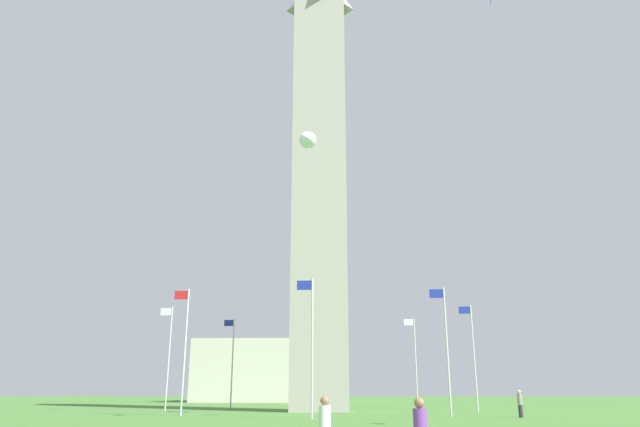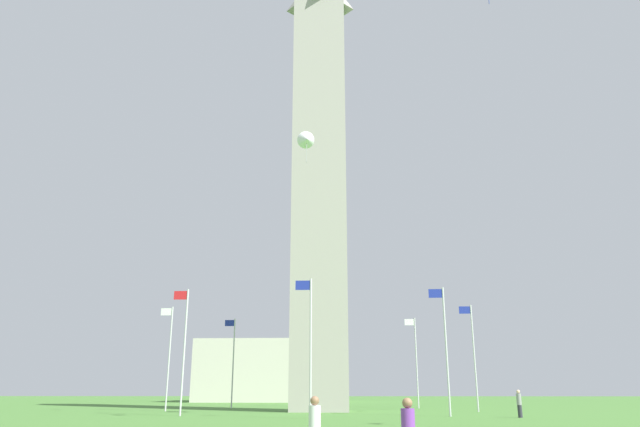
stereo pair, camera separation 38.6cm
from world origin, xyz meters
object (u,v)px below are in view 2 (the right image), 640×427
Objects in this scene: flagpole_w at (325,360)px; distant_building at (262,371)px; flagpole_s at (473,352)px; flagpole_sw at (416,358)px; kite_white_delta at (307,140)px; obelisk_monument at (320,163)px; flagpole_e at (310,340)px; flagpole_nw at (233,359)px; person_gray_shirt at (519,404)px; flagpole_se at (445,344)px; flagpole_n at (169,353)px; flagpole_ne at (184,345)px.

distant_building is at bearing -69.59° from flagpole_w.
flagpole_s is 18.98m from flagpole_w.
flagpole_sw is 31.88m from kite_white_delta.
flagpole_s is 10.27m from flagpole_sw.
obelisk_monument is at bearing 45.16° from flagpole_sw.
distant_building reaches higher than flagpole_sw.
flagpole_nw is at bearing -67.50° from flagpole_e.
flagpole_nw is 31.36m from person_gray_shirt.
flagpole_se is 56.74m from distant_building.
flagpole_ne is at bearing 112.50° from flagpole_n.
person_gray_shirt is at bearing 102.19° from flagpole_sw.
flagpole_ne and flagpole_w have the same top height.
flagpole_n is 4.00× the size of kite_white_delta.
kite_white_delta is (13.87, 7.43, 16.20)m from person_gray_shirt.
flagpole_se and flagpole_nw have the same top height.
flagpole_n is 1.00× the size of flagpole_nw.
flagpole_sw is at bearing -157.50° from flagpole_n.
flagpole_nw is (9.55, -9.49, -17.89)m from obelisk_monument.
flagpole_n is at bearing 22.62° from person_gray_shirt.
person_gray_shirt is (-4.43, 20.48, -4.02)m from flagpole_sw.
kite_white_delta reaches higher than flagpole_e.
obelisk_monument is at bearing -135.16° from flagpole_ne.
flagpole_se is 18.98m from flagpole_sw.
distant_building is (25.06, -54.36, 3.72)m from person_gray_shirt.
flagpole_e and flagpole_s have the same top height.
distant_building is (11.19, -61.79, -12.48)m from kite_white_delta.
kite_white_delta is at bearing 43.39° from flagpole_se.
kite_white_delta is (-0.04, 31.84, 12.17)m from flagpole_w.
flagpole_ne is 17.86m from kite_white_delta.
person_gray_shirt is at bearing 92.58° from flagpole_s.
person_gray_shirt is at bearing -151.82° from kite_white_delta.
flagpole_sw is (-18.98, -18.98, 0.00)m from flagpole_ne.
kite_white_delta is (-13.46, 18.42, 12.17)m from flagpole_n.
kite_white_delta is at bearing 89.96° from obelisk_monument.
flagpole_nw is (18.98, -18.98, 0.00)m from flagpole_se.
obelisk_monument reaches higher than flagpole_nw.
flagpole_nw is 31.91m from kite_white_delta.
obelisk_monument is at bearing -0.00° from flagpole_s.
flagpole_e is at bearing 90.00° from flagpole_w.
flagpole_s and flagpole_sw have the same top height.
flagpole_ne is (-3.93, 9.49, 0.00)m from flagpole_n.
kite_white_delta is at bearing 72.69° from person_gray_shirt.
flagpole_ne is at bearing -43.13° from kite_white_delta.
flagpole_sw is at bearing -90.00° from flagpole_se.
person_gray_shirt is (-13.92, -2.43, -4.02)m from flagpole_e.
flagpole_e is 1.00× the size of flagpole_sw.
flagpole_w is 28.39m from person_gray_shirt.
obelisk_monument is at bearing 90.23° from flagpole_w.
flagpole_w is at bearing -67.50° from flagpole_se.
distant_building is (-2.28, -43.37, -0.30)m from flagpole_n.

